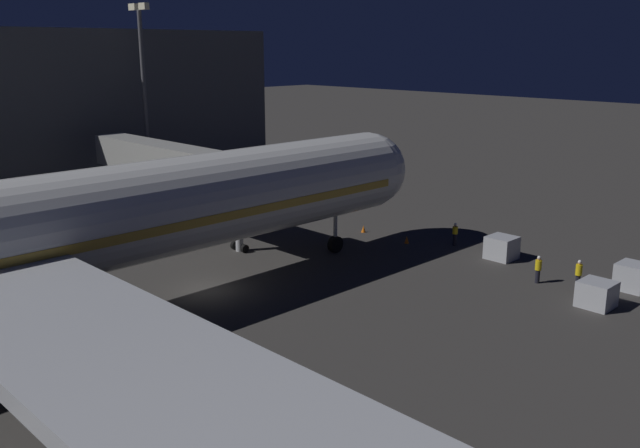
{
  "coord_description": "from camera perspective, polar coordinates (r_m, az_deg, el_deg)",
  "views": [
    {
      "loc": [
        -32.79,
        22.37,
        14.49
      ],
      "look_at": [
        -3.0,
        -6.91,
        3.5
      ],
      "focal_mm": 38.14,
      "sensor_mm": 36.0,
      "label": 1
    }
  ],
  "objects": [
    {
      "name": "traffic_cone_nose_port",
      "position": [
        51.78,
        7.29,
        -1.32
      ],
      "size": [
        0.36,
        0.36,
        0.55
      ],
      "primitive_type": "cone",
      "color": "orange",
      "rests_on": "ground_plane"
    },
    {
      "name": "baggage_container_near_belt",
      "position": [
        42.06,
        22.2,
        -5.46
      ],
      "size": [
        1.85,
        1.81,
        1.51
      ],
      "primitive_type": "cube",
      "color": "#B7BABF",
      "rests_on": "ground_plane"
    },
    {
      "name": "ground_crew_under_port_wing",
      "position": [
        44.81,
        17.84,
        -3.54
      ],
      "size": [
        0.4,
        0.4,
        1.78
      ],
      "color": "black",
      "rests_on": "ground_plane"
    },
    {
      "name": "baggage_container_mid_row",
      "position": [
        45.78,
        24.75,
        -4.03
      ],
      "size": [
        1.74,
        1.81,
        1.65
      ],
      "primitive_type": "cube",
      "color": "#B7BABF",
      "rests_on": "ground_plane"
    },
    {
      "name": "baggage_container_far_row",
      "position": [
        49.22,
        15.01,
        -1.93
      ],
      "size": [
        1.87,
        1.84,
        1.6
      ],
      "primitive_type": "cube",
      "color": "#B7BABF",
      "rests_on": "ground_plane"
    },
    {
      "name": "ground_crew_marshaller_fwd",
      "position": [
        44.77,
        20.88,
        -3.83
      ],
      "size": [
        0.4,
        0.4,
        1.79
      ],
      "color": "black",
      "rests_on": "ground_plane"
    },
    {
      "name": "traffic_cone_nose_starboard",
      "position": [
        54.5,
        3.67,
        -0.41
      ],
      "size": [
        0.36,
        0.36,
        0.55
      ],
      "primitive_type": "cone",
      "color": "orange",
      "rests_on": "ground_plane"
    },
    {
      "name": "apron_floodlight_mast",
      "position": [
        67.56,
        -14.55,
        10.96
      ],
      "size": [
        2.9,
        0.5,
        18.27
      ],
      "color": "#59595E",
      "rests_on": "ground_plane"
    },
    {
      "name": "jet_bridge",
      "position": [
        53.73,
        -11.17,
        4.91
      ],
      "size": [
        21.41,
        3.4,
        7.11
      ],
      "color": "#9E9E99",
      "rests_on": "ground_plane"
    },
    {
      "name": "ground_crew_by_belt_loader",
      "position": [
        51.58,
        11.26,
        -0.76
      ],
      "size": [
        0.4,
        0.4,
        1.75
      ],
      "color": "black",
      "rests_on": "ground_plane"
    },
    {
      "name": "ground_plane",
      "position": [
        42.26,
        -9.62,
        -5.53
      ],
      "size": [
        320.0,
        320.0,
        0.0
      ],
      "primitive_type": "plane",
      "color": "#383533"
    }
  ]
}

